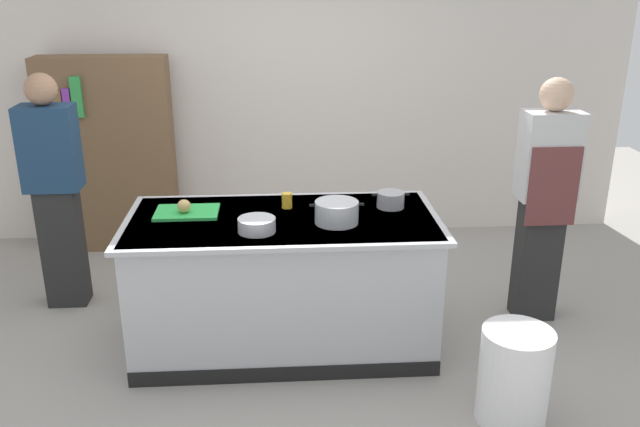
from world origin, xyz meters
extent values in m
plane|color=#9E9991|center=(0.00, 0.00, 0.00)|extent=(10.00, 10.00, 0.00)
cube|color=silver|center=(0.00, 2.10, 1.50)|extent=(6.40, 0.12, 3.00)
cube|color=#B7BABF|center=(0.00, 0.00, 0.45)|extent=(1.90, 0.90, 0.90)
cube|color=#B7BABF|center=(0.00, 0.00, 0.89)|extent=(1.98, 0.98, 0.03)
cube|color=black|center=(0.00, -0.46, 0.05)|extent=(1.90, 0.01, 0.10)
cube|color=green|center=(-0.61, 0.12, 0.91)|extent=(0.40, 0.28, 0.02)
sphere|color=tan|center=(-0.62, 0.08, 0.96)|extent=(0.09, 0.09, 0.09)
cylinder|color=#B7BABF|center=(0.33, -0.11, 0.97)|extent=(0.27, 0.27, 0.14)
cube|color=black|center=(0.18, -0.11, 1.02)|extent=(0.04, 0.02, 0.01)
cube|color=black|center=(0.48, -0.11, 1.02)|extent=(0.04, 0.02, 0.01)
cylinder|color=#99999E|center=(0.71, 0.15, 0.95)|extent=(0.18, 0.18, 0.10)
cube|color=black|center=(0.61, 0.15, 0.99)|extent=(0.04, 0.02, 0.01)
cube|color=black|center=(0.82, 0.15, 0.99)|extent=(0.04, 0.02, 0.01)
cylinder|color=#B7BABF|center=(-0.16, -0.23, 0.94)|extent=(0.23, 0.23, 0.08)
cylinder|color=yellow|center=(0.03, 0.19, 0.95)|extent=(0.07, 0.07, 0.10)
cylinder|color=white|center=(1.24, -0.89, 0.28)|extent=(0.39, 0.39, 0.55)
cube|color=#282828|center=(1.79, 0.27, 0.45)|extent=(0.28, 0.20, 0.90)
cube|color=silver|center=(1.79, 0.27, 1.20)|extent=(0.38, 0.24, 0.60)
sphere|color=#D3AA8C|center=(1.79, 0.27, 1.61)|extent=(0.22, 0.22, 0.22)
cube|color=brown|center=(1.79, 0.14, 1.02)|extent=(0.34, 0.02, 0.54)
cube|color=#252525|center=(-1.61, 0.70, 0.45)|extent=(0.28, 0.20, 0.90)
cube|color=navy|center=(-1.61, 0.70, 1.20)|extent=(0.38, 0.24, 0.60)
sphere|color=#A87A5B|center=(-1.61, 0.70, 1.61)|extent=(0.22, 0.22, 0.22)
cube|color=brown|center=(-1.48, 1.80, 0.85)|extent=(1.10, 0.28, 1.70)
cube|color=white|center=(-1.92, 1.64, 1.35)|extent=(0.07, 0.03, 0.25)
cube|color=brown|center=(-1.82, 1.64, 1.33)|extent=(0.09, 0.03, 0.22)
cube|color=purple|center=(-1.74, 1.64, 1.34)|extent=(0.06, 0.03, 0.24)
cube|color=green|center=(-1.66, 1.64, 1.39)|extent=(0.09, 0.03, 0.34)
camera|label=1|loc=(-0.03, -3.93, 2.36)|focal=37.35mm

